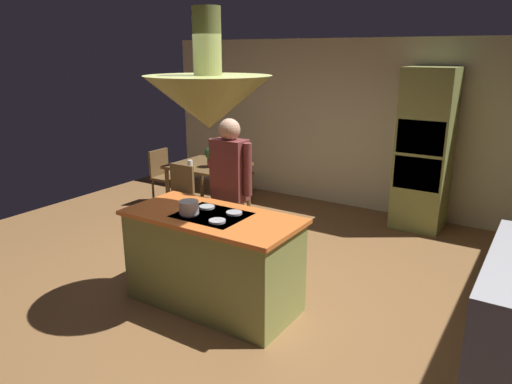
{
  "coord_description": "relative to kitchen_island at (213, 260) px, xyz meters",
  "views": [
    {
      "loc": [
        2.56,
        -3.46,
        2.36
      ],
      "look_at": [
        0.1,
        0.4,
        1.0
      ],
      "focal_mm": 33.29,
      "sensor_mm": 36.0,
      "label": 1
    }
  ],
  "objects": [
    {
      "name": "person_at_island",
      "position": [
        -0.27,
        0.67,
        0.52
      ],
      "size": [
        0.53,
        0.23,
        1.71
      ],
      "color": "tan",
      "rests_on": "ground"
    },
    {
      "name": "wall_back",
      "position": [
        0.0,
        3.65,
        0.81
      ],
      "size": [
        6.8,
        0.1,
        2.55
      ],
      "primitive_type": "cube",
      "color": "beige",
      "rests_on": "ground"
    },
    {
      "name": "kitchen_island",
      "position": [
        0.0,
        0.0,
        0.0
      ],
      "size": [
        1.67,
        0.8,
        0.94
      ],
      "color": "#8C934C",
      "rests_on": "ground"
    },
    {
      "name": "cooking_pot_on_cooktop",
      "position": [
        -0.16,
        -0.13,
        0.53
      ],
      "size": [
        0.18,
        0.18,
        0.12
      ],
      "primitive_type": "cylinder",
      "color": "#B2B2B7",
      "rests_on": "kitchen_island"
    },
    {
      "name": "range_hood",
      "position": [
        0.0,
        -0.0,
        1.51
      ],
      "size": [
        1.1,
        1.1,
        1.0
      ],
      "color": "#8C934C"
    },
    {
      "name": "oven_tower",
      "position": [
        1.1,
        3.24,
        0.62
      ],
      "size": [
        0.66,
        0.62,
        2.17
      ],
      "color": "#8C934C",
      "rests_on": "ground"
    },
    {
      "name": "ground",
      "position": [
        0.0,
        0.2,
        -0.46
      ],
      "size": [
        8.16,
        8.16,
        0.0
      ],
      "primitive_type": "plane",
      "color": "olive"
    },
    {
      "name": "cup_on_table",
      "position": [
        -1.84,
        1.87,
        0.34
      ],
      "size": [
        0.07,
        0.07,
        0.09
      ],
      "primitive_type": "cylinder",
      "color": "white",
      "rests_on": "dining_table"
    },
    {
      "name": "pendant_light_over_table",
      "position": [
        -1.7,
        2.1,
        1.4
      ],
      "size": [
        0.32,
        0.32,
        0.82
      ],
      "color": "beige"
    },
    {
      "name": "chair_facing_island",
      "position": [
        -1.7,
        1.42,
        0.04
      ],
      "size": [
        0.4,
        0.4,
        0.87
      ],
      "color": "brown",
      "rests_on": "ground"
    },
    {
      "name": "chair_by_back_wall",
      "position": [
        -1.7,
        2.78,
        0.04
      ],
      "size": [
        0.4,
        0.4,
        0.87
      ],
      "rotation": [
        0.0,
        0.0,
        3.14
      ],
      "color": "brown",
      "rests_on": "ground"
    },
    {
      "name": "dining_table",
      "position": [
        -1.7,
        2.1,
        0.2
      ],
      "size": [
        1.03,
        0.92,
        0.76
      ],
      "color": "brown",
      "rests_on": "ground"
    },
    {
      "name": "chair_at_corner",
      "position": [
        -2.59,
        2.1,
        0.04
      ],
      "size": [
        0.4,
        0.4,
        0.87
      ],
      "rotation": [
        0.0,
        0.0,
        1.57
      ],
      "color": "brown",
      "rests_on": "ground"
    },
    {
      "name": "potted_plant_on_table",
      "position": [
        -1.55,
        2.01,
        0.47
      ],
      "size": [
        0.2,
        0.2,
        0.3
      ],
      "color": "#99382D",
      "rests_on": "dining_table"
    }
  ]
}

